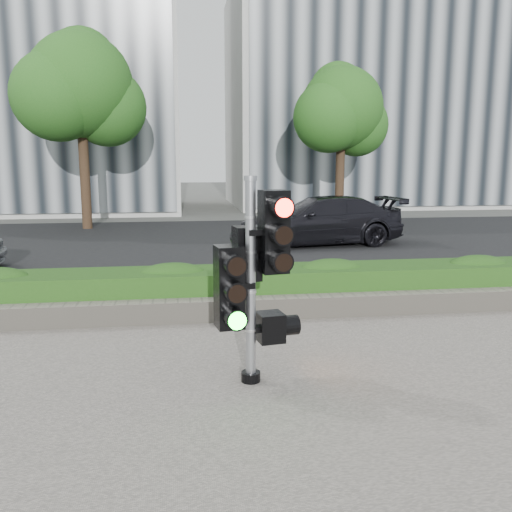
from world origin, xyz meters
TOP-DOWN VIEW (x-y plane):
  - ground at (0.00, 0.00)m, footprint 120.00×120.00m
  - sidewalk at (0.00, -2.50)m, footprint 16.00×11.00m
  - road at (0.00, 10.00)m, footprint 60.00×13.00m
  - curb at (0.00, 3.15)m, footprint 60.00×0.25m
  - stone_wall at (0.00, 1.90)m, footprint 12.00×0.32m
  - hedge at (0.00, 2.55)m, footprint 12.00×1.00m
  - building_left at (-9.00, 23.00)m, footprint 16.00×9.00m
  - building_right at (11.00, 25.00)m, footprint 18.00×10.00m
  - tree_left at (-4.52, 14.56)m, footprint 4.61×4.03m
  - tree_right at (5.48, 15.55)m, footprint 4.10×3.58m
  - traffic_signal at (-0.28, -0.51)m, footprint 0.83×0.66m
  - car_dark at (3.07, 9.45)m, footprint 5.13×2.42m

SIDE VIEW (x-z plane):
  - ground at x=0.00m, z-range 0.00..0.00m
  - road at x=0.00m, z-range 0.00..0.02m
  - sidewalk at x=0.00m, z-range 0.00..0.03m
  - curb at x=0.00m, z-range 0.00..0.12m
  - stone_wall at x=0.00m, z-range 0.03..0.37m
  - hedge at x=0.00m, z-range 0.03..0.71m
  - car_dark at x=3.07m, z-range 0.02..1.47m
  - traffic_signal at x=-0.28m, z-range 0.15..2.46m
  - tree_right at x=5.48m, z-range 1.22..7.75m
  - tree_left at x=-4.52m, z-range 1.37..8.72m
  - building_right at x=11.00m, z-range 0.00..12.00m
  - building_left at x=-9.00m, z-range 0.00..15.00m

